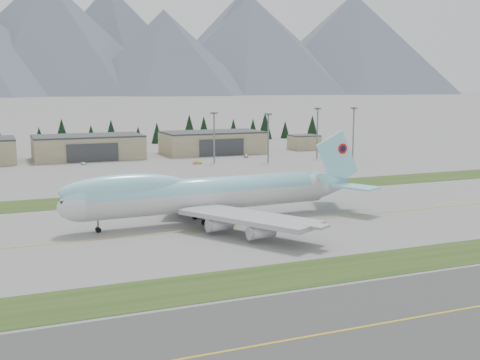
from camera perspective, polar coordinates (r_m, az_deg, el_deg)
name	(u,v)px	position (r m, az deg, el deg)	size (l,w,h in m)	color
ground	(247,225)	(142.81, 0.70, -4.33)	(7000.00, 7000.00, 0.00)	slate
grass_strip_near	(330,270)	(110.07, 8.55, -8.47)	(400.00, 14.00, 0.08)	#234117
grass_strip_far	(190,194)	(184.21, -4.78, -1.35)	(400.00, 18.00, 0.08)	#234117
asphalt_taxiway	(417,317)	(91.52, 16.44, -12.39)	(400.00, 32.00, 0.04)	#3D3D3D
taxiway_line_main	(247,225)	(142.81, 0.70, -4.33)	(400.00, 0.40, 0.02)	gold
taxiway_line_near	(417,317)	(91.52, 16.44, -12.39)	(400.00, 0.40, 0.02)	gold
boeing_747_freighter	(206,193)	(145.75, -3.24, -1.28)	(79.65, 69.06, 21.08)	silver
hangar_center	(88,147)	(281.93, -14.20, 3.06)	(48.00, 26.60, 10.80)	gray
hangar_right	(212,142)	(296.34, -2.63, 3.60)	(48.00, 26.60, 10.80)	gray
control_shed	(304,142)	(315.12, 6.09, 3.58)	(14.00, 12.00, 7.60)	gray
floodlight_masts	(182,128)	(249.04, -5.53, 4.98)	(198.98, 10.27, 24.16)	slate
service_vehicle_a	(83,165)	(261.52, -14.62, 1.42)	(1.28, 3.18, 1.09)	white
service_vehicle_b	(197,164)	(255.36, -4.06, 1.52)	(1.38, 3.92, 1.29)	gold
service_vehicle_c	(246,157)	(279.19, 0.59, 2.17)	(1.79, 4.42, 1.28)	#A9A9AD
conifer_belt	(114,132)	(346.84, -11.85, 4.48)	(277.30, 15.23, 16.85)	black
mountain_ridge_rear	(29,36)	(3041.90, -19.41, 12.74)	(4508.51, 1048.37, 524.18)	slate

